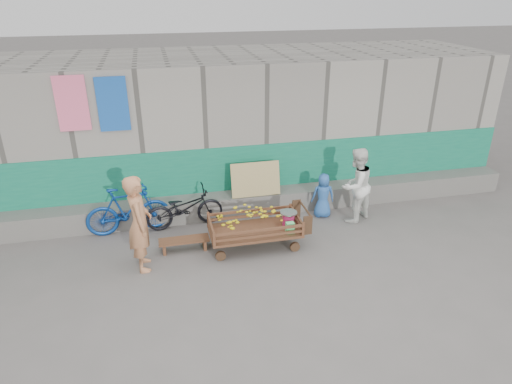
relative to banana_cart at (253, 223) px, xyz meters
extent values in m
plane|color=#605C58|center=(0.03, -0.96, -0.51)|extent=(80.00, 80.00, 0.00)
cube|color=gray|center=(0.03, 3.14, 0.99)|extent=(12.00, 3.00, 3.00)
cube|color=#117054|center=(0.03, 1.62, 0.19)|extent=(12.00, 0.03, 1.40)
cube|color=#65645E|center=(0.03, 1.39, -0.29)|extent=(12.00, 0.50, 0.45)
cube|color=tan|center=(0.33, 1.26, 0.29)|extent=(1.00, 0.19, 0.68)
cube|color=pink|center=(-2.97, 1.60, 1.94)|extent=(0.55, 0.03, 1.00)
cube|color=blue|center=(-2.27, 1.60, 1.89)|extent=(0.55, 0.03, 1.00)
cube|color=#513320|center=(0.03, 0.00, -0.17)|extent=(1.63, 0.81, 0.05)
cylinder|color=#332413|center=(-0.65, -0.30, -0.42)|extent=(0.18, 0.05, 0.18)
cube|color=#513320|center=(-0.76, -0.38, -0.03)|extent=(0.05, 0.05, 0.25)
cylinder|color=#332413|center=(-0.65, 0.30, -0.42)|extent=(0.18, 0.05, 0.18)
cube|color=#513320|center=(-0.76, 0.38, -0.03)|extent=(0.05, 0.05, 0.25)
cylinder|color=#332413|center=(0.71, -0.30, -0.42)|extent=(0.18, 0.05, 0.18)
cube|color=#513320|center=(0.82, -0.38, -0.03)|extent=(0.05, 0.05, 0.25)
cylinder|color=#332413|center=(0.71, 0.30, -0.42)|extent=(0.18, 0.05, 0.18)
cube|color=#513320|center=(0.82, 0.38, -0.03)|extent=(0.05, 0.05, 0.25)
cube|color=#513320|center=(0.03, -0.38, -0.06)|extent=(1.57, 0.04, 0.05)
cube|color=#513320|center=(0.03, -0.38, 0.05)|extent=(1.57, 0.04, 0.05)
cube|color=#513320|center=(0.03, 0.38, -0.06)|extent=(1.57, 0.04, 0.05)
cube|color=#513320|center=(0.03, 0.38, 0.05)|extent=(1.57, 0.04, 0.05)
cube|color=#513320|center=(-0.76, 0.00, -0.06)|extent=(0.04, 0.76, 0.05)
cube|color=#513320|center=(-0.76, 0.00, 0.05)|extent=(0.04, 0.76, 0.05)
cube|color=#513320|center=(0.82, 0.00, -0.06)|extent=(0.04, 0.76, 0.05)
cube|color=#513320|center=(0.82, 0.00, 0.05)|extent=(0.04, 0.76, 0.05)
cylinder|color=#332413|center=(0.98, 0.00, 0.16)|extent=(0.04, 0.72, 0.04)
cube|color=#332413|center=(0.92, 0.34, 0.01)|extent=(0.16, 0.04, 0.36)
cube|color=#332413|center=(0.92, -0.33, 0.01)|extent=(0.16, 0.04, 0.36)
ellipsoid|color=yellow|center=(-0.06, 0.00, 0.05)|extent=(1.17, 0.63, 0.40)
cylinder|color=#C4215F|center=(0.66, 0.00, -0.03)|extent=(0.22, 0.22, 0.23)
cylinder|color=silver|center=(0.66, 0.00, 0.09)|extent=(0.03, 0.03, 0.05)
cylinder|color=silver|center=(0.66, 0.00, 0.13)|extent=(0.31, 0.31, 0.02)
cube|color=#5DF381|center=(0.62, -0.25, -0.04)|extent=(0.14, 0.11, 0.20)
cube|color=#513320|center=(-1.23, 0.19, -0.31)|extent=(0.90, 0.27, 0.04)
cube|color=#513320|center=(-1.59, 0.19, -0.42)|extent=(0.05, 0.25, 0.18)
cube|color=#513320|center=(-0.87, 0.19, -0.42)|extent=(0.05, 0.25, 0.18)
imported|color=tan|center=(-1.95, -0.19, 0.33)|extent=(0.44, 0.64, 1.68)
imported|color=white|center=(2.22, 0.60, 0.25)|extent=(0.93, 0.86, 1.53)
imported|color=#2C5FAC|center=(1.66, 0.89, -0.05)|extent=(0.50, 0.38, 0.94)
imported|color=black|center=(-1.13, 1.09, -0.11)|extent=(1.57, 0.69, 0.80)
imported|color=#0F3E93|center=(-2.20, 1.09, -0.04)|extent=(1.62, 0.60, 0.95)
camera|label=1|loc=(-1.55, -7.01, 3.92)|focal=32.00mm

